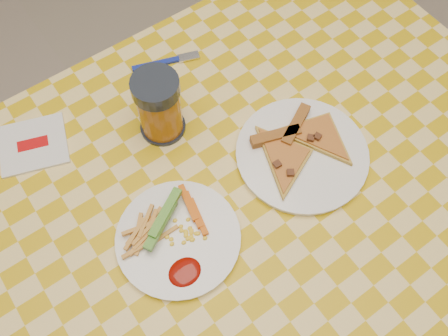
{
  "coord_description": "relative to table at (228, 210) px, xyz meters",
  "views": [
    {
      "loc": [
        -0.23,
        -0.31,
        1.6
      ],
      "look_at": [
        0.02,
        0.04,
        0.78
      ],
      "focal_mm": 40.0,
      "sensor_mm": 36.0,
      "label": 1
    }
  ],
  "objects": [
    {
      "name": "drink_glass",
      "position": [
        -0.02,
        0.2,
        0.15
      ],
      "size": [
        0.09,
        0.09,
        0.15
      ],
      "color": "black",
      "rests_on": "table"
    },
    {
      "name": "table",
      "position": [
        0.0,
        0.0,
        0.0
      ],
      "size": [
        1.28,
        0.88,
        0.76
      ],
      "color": "silver",
      "rests_on": "ground"
    },
    {
      "name": "plate_left",
      "position": [
        -0.12,
        -0.02,
        0.08
      ],
      "size": [
        0.27,
        0.27,
        0.01
      ],
      "primitive_type": "cylinder",
      "rotation": [
        0.0,
        0.0,
        -0.32
      ],
      "color": "white",
      "rests_on": "table"
    },
    {
      "name": "napkin",
      "position": [
        -0.25,
        0.31,
        0.08
      ],
      "size": [
        0.16,
        0.15,
        0.01
      ],
      "rotation": [
        0.0,
        0.0,
        -0.33
      ],
      "color": "white",
      "rests_on": "table"
    },
    {
      "name": "fries_veggies",
      "position": [
        -0.13,
        -0.01,
        0.1
      ],
      "size": [
        0.18,
        0.16,
        0.04
      ],
      "color": "#EEA94B",
      "rests_on": "plate_left"
    },
    {
      "name": "ground",
      "position": [
        0.0,
        0.0,
        -0.68
      ],
      "size": [
        8.0,
        8.0,
        0.0
      ],
      "primitive_type": "plane",
      "color": "#B9A795",
      "rests_on": "ground"
    },
    {
      "name": "plate_right",
      "position": [
        0.16,
        -0.02,
        0.08
      ],
      "size": [
        0.29,
        0.29,
        0.01
      ],
      "primitive_type": "cylinder",
      "rotation": [
        0.0,
        0.0,
        -0.16
      ],
      "color": "white",
      "rests_on": "table"
    },
    {
      "name": "fork",
      "position": [
        0.07,
        0.33,
        0.08
      ],
      "size": [
        0.14,
        0.06,
        0.01
      ],
      "rotation": [
        0.0,
        0.0,
        -0.34
      ],
      "color": "navy",
      "rests_on": "table"
    },
    {
      "name": "pizza_slices",
      "position": [
        0.17,
        -0.0,
        0.09
      ],
      "size": [
        0.27,
        0.22,
        0.02
      ],
      "color": "gold",
      "rests_on": "plate_right"
    }
  ]
}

